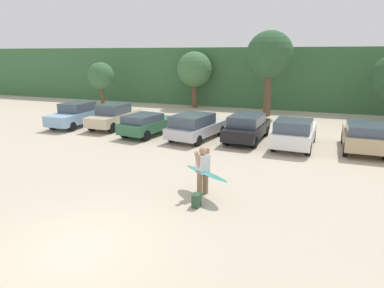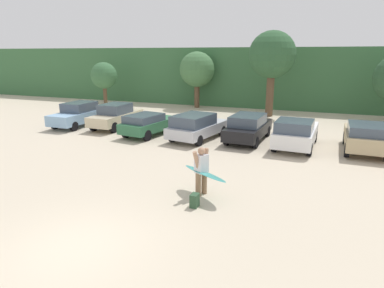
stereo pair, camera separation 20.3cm
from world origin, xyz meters
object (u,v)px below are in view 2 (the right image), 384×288
object	(u,v)px
parked_car_silver	(197,126)
parked_car_black	(248,127)
parked_car_champagne	(116,116)
parked_car_forest_green	(149,124)
person_adult	(201,168)
parked_car_sky_blue	(79,114)
parked_car_tan	(366,137)
backpack_dropped	(195,200)
surfboard_teal	(205,173)
parked_car_white	(296,133)

from	to	relation	value
parked_car_silver	parked_car_black	bearing A→B (deg)	-64.31
parked_car_champagne	parked_car_forest_green	distance (m)	3.36
parked_car_forest_green	person_adult	size ratio (longest dim) A/B	2.46
parked_car_champagne	person_adult	world-z (taller)	person_adult
parked_car_sky_blue	person_adult	size ratio (longest dim) A/B	2.62
parked_car_forest_green	parked_car_black	world-z (taller)	parked_car_black
parked_car_sky_blue	parked_car_forest_green	world-z (taller)	parked_car_sky_blue
parked_car_champagne	parked_car_tan	xyz separation A→B (m)	(15.17, -0.61, 0.01)
parked_car_champagne	person_adult	size ratio (longest dim) A/B	2.51
backpack_dropped	surfboard_teal	bearing A→B (deg)	89.74
person_adult	surfboard_teal	distance (m)	0.22
parked_car_forest_green	surfboard_teal	size ratio (longest dim) A/B	2.01
parked_car_sky_blue	parked_car_black	size ratio (longest dim) A/B	1.00
parked_car_forest_green	parked_car_tan	xyz separation A→B (m)	(12.04, 0.60, 0.10)
parked_car_black	parked_car_tan	distance (m)	6.07
parked_car_silver	backpack_dropped	distance (m)	9.11
parked_car_silver	parked_car_white	distance (m)	5.54
surfboard_teal	parked_car_forest_green	bearing A→B (deg)	-17.19
backpack_dropped	parked_car_white	bearing A→B (deg)	74.41
parked_car_black	parked_car_silver	bearing A→B (deg)	108.59
parked_car_forest_green	parked_car_black	bearing A→B (deg)	-72.36
parked_car_white	parked_car_tan	world-z (taller)	parked_car_white
parked_car_white	surfboard_teal	distance (m)	8.12
parked_car_forest_green	parked_car_white	distance (m)	8.66
parked_car_forest_green	parked_car_tan	world-z (taller)	parked_car_tan
parked_car_sky_blue	parked_car_silver	distance (m)	9.03
parked_car_white	surfboard_teal	bearing A→B (deg)	165.39
parked_car_forest_green	parked_car_silver	xyz separation A→B (m)	(3.11, 0.06, 0.07)
parked_car_champagne	parked_car_forest_green	xyz separation A→B (m)	(3.13, -1.21, -0.09)
parked_car_champagne	parked_car_tan	world-z (taller)	parked_car_champagne
parked_car_silver	parked_car_white	size ratio (longest dim) A/B	1.02
parked_car_silver	parked_car_black	world-z (taller)	parked_car_silver
parked_car_sky_blue	parked_car_champagne	size ratio (longest dim) A/B	1.04
parked_car_tan	backpack_dropped	world-z (taller)	parked_car_tan
parked_car_sky_blue	parked_car_black	xyz separation A→B (m)	(11.86, 0.00, -0.01)
parked_car_silver	person_adult	distance (m)	8.07
parked_car_sky_blue	parked_car_black	bearing A→B (deg)	-90.24
parked_car_silver	parked_car_tan	xyz separation A→B (m)	(8.93, 0.53, 0.03)
parked_car_tan	parked_car_champagne	bearing A→B (deg)	88.58
parked_car_forest_green	backpack_dropped	size ratio (longest dim) A/B	9.57
parked_car_white	parked_car_forest_green	bearing A→B (deg)	94.40
parked_car_silver	parked_car_tan	world-z (taller)	parked_car_tan
parked_car_black	parked_car_white	world-z (taller)	parked_car_white
parked_car_tan	surfboard_teal	size ratio (longest dim) A/B	1.90
parked_car_black	surfboard_teal	size ratio (longest dim) A/B	2.13
parked_car_black	surfboard_teal	world-z (taller)	parked_car_black
parked_car_white	backpack_dropped	bearing A→B (deg)	167.21
parked_car_sky_blue	person_adult	distance (m)	14.55
parked_car_sky_blue	parked_car_champagne	world-z (taller)	parked_car_champagne
parked_car_black	person_adult	distance (m)	8.30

